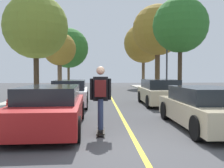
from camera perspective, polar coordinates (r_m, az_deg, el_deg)
ground at (r=5.93m, az=5.95°, el=-13.95°), size 80.00×80.00×0.00m
center_line at (r=9.80m, az=2.24°, el=-7.39°), size 0.12×39.20×0.01m
parked_car_left_nearest at (r=7.90m, az=-13.74°, el=-5.17°), size 2.07×4.68×1.28m
parked_car_left_near at (r=13.31m, az=-9.37°, el=-1.99°), size 1.95×4.46×1.32m
parked_car_right_nearest at (r=8.30m, az=20.10°, el=-5.01°), size 1.86×4.41×1.25m
parked_car_right_near at (r=13.71m, az=10.65°, el=-1.80°), size 1.92×4.06×1.35m
street_tree_left_nearest at (r=15.00m, az=-16.73°, el=12.18°), size 3.56×3.56×5.90m
street_tree_left_near at (r=23.33m, az=-11.70°, el=7.61°), size 2.94×2.94×5.18m
street_tree_left_far at (r=30.14m, az=-9.75°, el=7.94°), size 4.61×4.61×6.78m
street_tree_right_nearest at (r=17.22m, az=15.08°, el=12.60°), size 3.53×3.53×6.39m
street_tree_right_near at (r=23.26m, az=10.21°, el=11.78°), size 4.47×4.47×7.61m
street_tree_right_far at (r=30.05m, az=7.07°, el=9.03°), size 4.55×4.55×7.31m
fire_hydrant at (r=9.13m, az=-22.04°, el=-5.23°), size 0.20×0.20×0.70m
streetlamp at (r=19.09m, az=12.22°, el=7.40°), size 0.36×0.24×5.63m
skateboard at (r=7.07m, az=-2.57°, el=-10.53°), size 0.24×0.84×0.10m
skateboarder at (r=6.88m, az=-2.59°, el=-2.36°), size 0.58×0.70×1.76m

